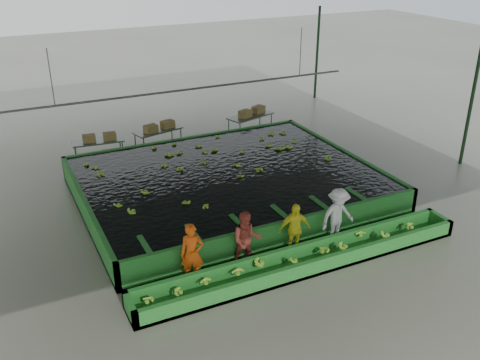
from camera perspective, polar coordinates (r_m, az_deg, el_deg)
name	(u,v)px	position (r m, az deg, el deg)	size (l,w,h in m)	color
ground	(247,213)	(17.84, 0.71, -3.52)	(80.00, 80.00, 0.00)	slate
shed_roof	(247,63)	(16.09, 0.80, 12.37)	(20.00, 22.00, 0.04)	#8E919B
shed_posts	(247,143)	(16.80, 0.75, 4.01)	(20.00, 22.00, 5.00)	black
flotation_tank	(228,184)	(18.85, -1.33, -0.38)	(10.00, 8.00, 0.90)	#206A23
tank_water	(227,173)	(18.68, -1.34, 0.73)	(9.70, 7.70, 0.00)	black
sorting_trough	(305,260)	(15.04, 6.94, -8.50)	(10.00, 1.00, 0.50)	#206A23
cableway_rail	(189,89)	(21.02, -5.46, 9.60)	(0.08, 0.08, 14.00)	#59605B
rail_hanger_left	(51,78)	(19.65, -19.53, 10.26)	(0.04, 0.04, 2.00)	#59605B
rail_hanger_right	(301,52)	(22.98, 6.48, 13.42)	(0.04, 0.04, 2.00)	#59605B
worker_a	(192,254)	(14.16, -5.13, -7.84)	(0.62, 0.41, 1.69)	#DC4D0D
worker_b	(247,240)	(14.70, 0.70, -6.42)	(0.82, 0.63, 1.68)	#AB4033
worker_c	(294,229)	(15.38, 5.82, -5.23)	(0.94, 0.39, 1.59)	yellow
worker_d	(338,216)	(16.10, 10.38, -3.77)	(1.13, 0.65, 1.75)	silver
packing_table_left	(99,151)	(22.42, -14.81, 3.01)	(2.02, 0.81, 0.92)	#59605B
packing_table_mid	(159,140)	(23.13, -8.69, 4.25)	(2.05, 0.82, 0.93)	#59605B
packing_table_right	(250,125)	(24.58, 1.10, 5.84)	(2.17, 0.87, 0.99)	#59605B
box_stack_left	(100,141)	(22.21, -14.73, 4.08)	(1.31, 0.36, 0.28)	brown
box_stack_mid	(159,130)	(22.95, -8.59, 5.33)	(1.40, 0.39, 0.30)	brown
box_stack_right	(252,115)	(24.46, 1.29, 6.96)	(1.45, 0.40, 0.31)	brown
floating_bananas	(218,165)	(19.35, -2.34, 1.60)	(8.85, 6.03, 0.12)	#7AB62B
trough_bananas	(305,256)	(14.96, 6.97, -8.01)	(8.42, 0.56, 0.11)	#7AB62B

